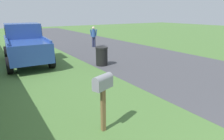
{
  "coord_description": "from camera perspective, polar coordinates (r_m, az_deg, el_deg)",
  "views": [
    {
      "loc": [
        0.92,
        3.08,
        2.64
      ],
      "look_at": [
        5.14,
        0.29,
        1.11
      ],
      "focal_mm": 30.43,
      "sensor_mm": 36.0,
      "label": 1
    }
  ],
  "objects": [
    {
      "name": "mailbox",
      "position": [
        4.15,
        -2.77,
        -5.01
      ],
      "size": [
        0.36,
        0.53,
        1.37
      ],
      "rotation": [
        0.0,
        0.0,
        0.35
      ],
      "color": "brown",
      "rests_on": "ground"
    },
    {
      "name": "road_asphalt",
      "position": [
        9.66,
        22.44,
        -0.34
      ],
      "size": [
        60.0,
        6.75,
        0.01
      ],
      "primitive_type": "cube",
      "color": "#47474C",
      "rests_on": "ground"
    },
    {
      "name": "trash_bin",
      "position": [
        9.87,
        -3.11,
        4.16
      ],
      "size": [
        0.64,
        0.64,
        0.96
      ],
      "color": "black",
      "rests_on": "ground"
    },
    {
      "name": "pickup_truck",
      "position": [
        11.35,
        -24.69,
        7.49
      ],
      "size": [
        5.0,
        2.36,
        2.09
      ],
      "rotation": [
        0.0,
        0.0,
        -0.06
      ],
      "color": "#284793",
      "rests_on": "ground"
    },
    {
      "name": "pedestrian",
      "position": [
        15.34,
        -5.54,
        10.32
      ],
      "size": [
        0.3,
        0.53,
        1.61
      ],
      "rotation": [
        0.0,
        0.0,
        2.72
      ],
      "color": "#2D3351",
      "rests_on": "ground"
    }
  ]
}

